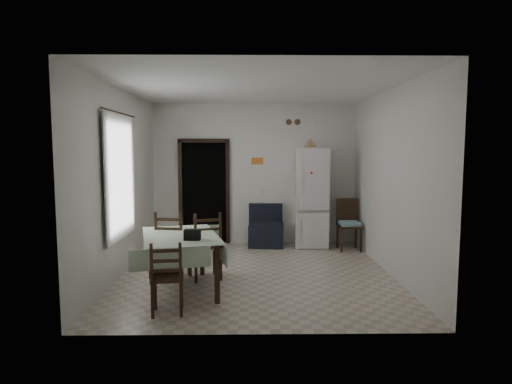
{
  "coord_description": "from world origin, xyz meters",
  "views": [
    {
      "loc": [
        -0.11,
        -6.63,
        1.96
      ],
      "look_at": [
        0.0,
        0.5,
        1.25
      ],
      "focal_mm": 30.0,
      "sensor_mm": 36.0,
      "label": 1
    }
  ],
  "objects_px": {
    "fridge": "(311,197)",
    "dining_table": "(181,263)",
    "dining_chair_far_left": "(173,244)",
    "dining_chair_near_head": "(167,277)",
    "navy_seat": "(266,226)",
    "corner_chair": "(349,225)",
    "dining_chair_far_right": "(205,245)"
  },
  "relations": [
    {
      "from": "fridge",
      "to": "dining_table",
      "type": "xyz_separation_m",
      "value": [
        -2.21,
        -2.72,
        -0.61
      ]
    },
    {
      "from": "dining_table",
      "to": "dining_chair_far_left",
      "type": "relative_size",
      "value": 1.44
    },
    {
      "from": "fridge",
      "to": "dining_table",
      "type": "relative_size",
      "value": 1.33
    },
    {
      "from": "dining_table",
      "to": "dining_chair_far_left",
      "type": "distance_m",
      "value": 0.62
    },
    {
      "from": "dining_chair_far_left",
      "to": "dining_chair_near_head",
      "type": "height_order",
      "value": "dining_chair_far_left"
    },
    {
      "from": "dining_table",
      "to": "navy_seat",
      "type": "bearing_deg",
      "value": 49.86
    },
    {
      "from": "corner_chair",
      "to": "dining_chair_far_left",
      "type": "xyz_separation_m",
      "value": [
        -3.11,
        -1.78,
        0.02
      ]
    },
    {
      "from": "dining_chair_far_right",
      "to": "fridge",
      "type": "bearing_deg",
      "value": -151.32
    },
    {
      "from": "dining_chair_far_right",
      "to": "dining_table",
      "type": "bearing_deg",
      "value": 42.56
    },
    {
      "from": "navy_seat",
      "to": "fridge",
      "type": "bearing_deg",
      "value": 3.73
    },
    {
      "from": "fridge",
      "to": "dining_chair_near_head",
      "type": "relative_size",
      "value": 2.24
    },
    {
      "from": "navy_seat",
      "to": "dining_chair_far_left",
      "type": "height_order",
      "value": "dining_chair_far_left"
    },
    {
      "from": "dining_chair_far_left",
      "to": "corner_chair",
      "type": "bearing_deg",
      "value": -142.53
    },
    {
      "from": "navy_seat",
      "to": "dining_chair_far_left",
      "type": "bearing_deg",
      "value": -121.14
    },
    {
      "from": "dining_table",
      "to": "dining_chair_far_right",
      "type": "relative_size",
      "value": 1.45
    },
    {
      "from": "fridge",
      "to": "dining_chair_far_right",
      "type": "relative_size",
      "value": 1.93
    },
    {
      "from": "corner_chair",
      "to": "dining_chair_near_head",
      "type": "height_order",
      "value": "corner_chair"
    },
    {
      "from": "dining_table",
      "to": "fridge",
      "type": "bearing_deg",
      "value": 36.23
    },
    {
      "from": "fridge",
      "to": "navy_seat",
      "type": "height_order",
      "value": "fridge"
    },
    {
      "from": "corner_chair",
      "to": "dining_chair_near_head",
      "type": "relative_size",
      "value": 1.12
    },
    {
      "from": "dining_table",
      "to": "dining_chair_near_head",
      "type": "distance_m",
      "value": 0.83
    },
    {
      "from": "dining_table",
      "to": "dining_chair_far_left",
      "type": "bearing_deg",
      "value": 95.68
    },
    {
      "from": "fridge",
      "to": "corner_chair",
      "type": "relative_size",
      "value": 2.0
    },
    {
      "from": "fridge",
      "to": "dining_chair_near_head",
      "type": "height_order",
      "value": "fridge"
    },
    {
      "from": "dining_chair_far_right",
      "to": "dining_chair_near_head",
      "type": "bearing_deg",
      "value": 57.28
    },
    {
      "from": "fridge",
      "to": "corner_chair",
      "type": "xyz_separation_m",
      "value": [
        0.69,
        -0.38,
        -0.5
      ]
    },
    {
      "from": "corner_chair",
      "to": "dining_chair_near_head",
      "type": "bearing_deg",
      "value": -134.11
    },
    {
      "from": "dining_table",
      "to": "dining_chair_near_head",
      "type": "height_order",
      "value": "dining_chair_near_head"
    },
    {
      "from": "dining_chair_far_right",
      "to": "dining_chair_near_head",
      "type": "xyz_separation_m",
      "value": [
        -0.31,
        -1.37,
        -0.07
      ]
    },
    {
      "from": "fridge",
      "to": "dining_table",
      "type": "bearing_deg",
      "value": -125.19
    },
    {
      "from": "navy_seat",
      "to": "dining_chair_near_head",
      "type": "bearing_deg",
      "value": -106.67
    },
    {
      "from": "fridge",
      "to": "corner_chair",
      "type": "distance_m",
      "value": 0.93
    }
  ]
}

